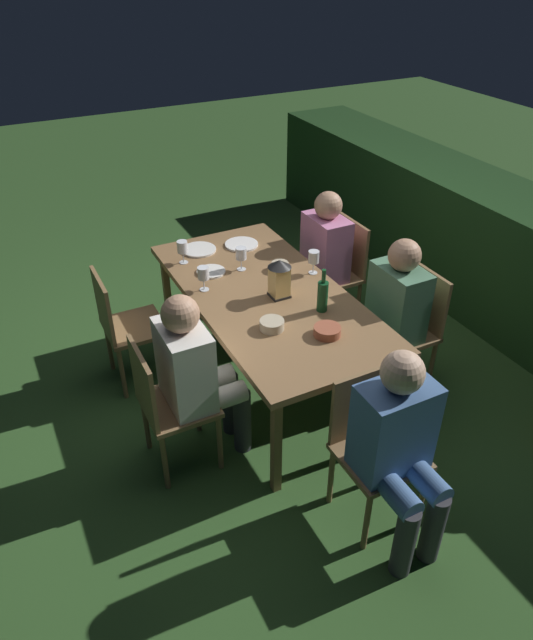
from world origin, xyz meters
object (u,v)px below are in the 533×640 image
Objects in this scene: plate_c at (211,272)px; side_table at (514,269)px; wine_glass_b at (203,274)px; plate_a at (199,250)px; wine_glass_c at (182,248)px; chair_side_left_a at (124,324)px; green_bottle_on_table at (323,295)px; ice_bucket at (524,233)px; chair_side_right_b at (409,324)px; wine_glass_d at (314,258)px; chair_side_left_b at (166,401)px; person_in_cream at (197,371)px; plate_b at (241,244)px; chair_head_far at (373,441)px; wine_glass_a at (241,255)px; person_in_blue at (400,445)px; bowl_olives at (327,331)px; lantern_centerpiece at (279,276)px; person_in_green at (389,312)px; bowl_bread at (280,266)px; dining_table at (266,299)px; person_in_pink at (318,256)px; bowl_salad at (272,324)px; chair_side_right_a at (338,268)px.

plate_c is 2.51m from side_table.
wine_glass_b is 0.66× the size of plate_a.
plate_c is (0.23, 0.12, -0.11)m from wine_glass_c.
side_table is at bearing 77.22° from plate_c.
chair_side_left_a reaches higher than plate_c.
ice_bucket is (-0.22, 2.00, -0.10)m from green_bottle_on_table.
wine_glass_d is at bearing -139.08° from chair_side_right_b.
wine_glass_b is at bearing -97.85° from ice_bucket.
person_in_cream reaches higher than chair_side_left_b.
plate_b is at bearing -147.84° from chair_side_right_b.
wine_glass_c is 0.94m from wine_glass_d.
chair_head_far is 3.00× the size of green_bottle_on_table.
green_bottle_on_table is (-0.09, -0.66, 0.36)m from chair_side_right_b.
chair_side_left_a is 3.44× the size of plate_b.
wine_glass_b reaches higher than chair_side_left_a.
wine_glass_a is at bearing -179.45° from chair_head_far.
ice_bucket is (-0.31, 1.34, 0.26)m from chair_side_right_b.
bowl_olives is (-0.84, 0.10, 0.13)m from person_in_blue.
chair_side_right_b is 1.42m from plate_c.
lantern_centerpiece reaches higher than wine_glass_c.
ice_bucket is (0.50, 2.22, -0.11)m from wine_glass_a.
person_in_green reaches higher than chair_head_far.
person_in_green is at bearing 90.00° from chair_side_left_b.
chair_side_right_b is 0.80m from wine_glass_d.
bowl_olives is at bearing -8.78° from bowl_bread.
dining_table is at bearing -180.00° from person_in_blue.
bowl_bread is at bearing 9.51° from plate_b.
ice_bucket is at bearing 69.15° from person_in_pink.
person_in_pink is 0.73m from wine_glass_a.
wine_glass_d is 0.84× the size of plate_c.
bowl_olives is (0.96, 0.11, -0.09)m from wine_glass_a.
wine_glass_c reaches higher than chair_head_far.
bowl_bread is at bearing 172.31° from person_in_blue.
chair_head_far is at bearing 10.34° from wine_glass_c.
chair_side_right_b is at bearing -76.86° from side_table.
bowl_salad is (-0.05, -0.84, 0.13)m from person_in_green.
plate_c is (0.03, -1.10, 0.26)m from chair_side_right_a.
chair_side_right_b is at bearing 81.94° from green_bottle_on_table.
chair_side_left_a is (-0.90, -1.75, 0.00)m from chair_side_right_b.
person_in_cream is 6.80× the size of wine_glass_c.
green_bottle_on_table is 2.05m from side_table.
chair_head_far is 0.91m from bowl_salad.
chair_side_right_a is 0.97m from wine_glass_a.
green_bottle_on_table is (0.80, 1.08, 0.36)m from chair_side_left_a.
person_in_green reaches higher than green_bottle_on_table.
person_in_pink is 7.72× the size of bowl_salad.
person_in_blue is 2.57m from ice_bucket.
chair_side_right_b and chair_side_left_b have the same top height.
person_in_pink is 0.52m from bowl_bread.
green_bottle_on_table is 0.59m from bowl_bread.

